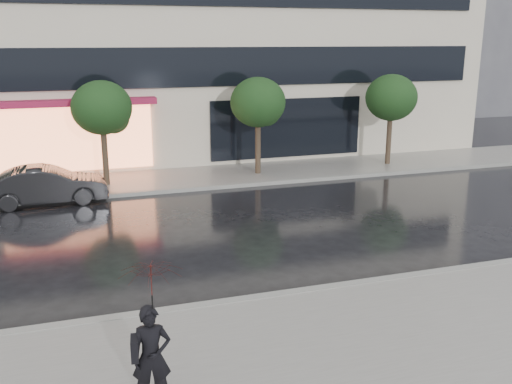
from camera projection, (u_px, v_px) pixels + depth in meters
name	position (u px, v px, depth m)	size (l,w,h in m)	color
ground	(269.00, 280.00, 13.24)	(120.00, 120.00, 0.00)	black
sidewalk_near	(329.00, 348.00, 10.24)	(60.00, 4.50, 0.12)	slate
sidewalk_far	(184.00, 178.00, 22.64)	(60.00, 3.50, 0.12)	slate
curb_near	(284.00, 295.00, 12.31)	(60.00, 0.25, 0.14)	gray
curb_far	(193.00, 189.00, 21.03)	(60.00, 0.25, 0.14)	gray
bg_building_right	(465.00, 5.00, 44.62)	(12.00, 12.00, 16.00)	#4C4C54
tree_mid_west	(104.00, 110.00, 20.82)	(2.20, 2.20, 3.99)	#33261C
tree_mid_east	(259.00, 104.00, 22.61)	(2.20, 2.20, 3.99)	#33261C
tree_far_east	(392.00, 99.00, 24.39)	(2.20, 2.20, 3.99)	#33261C
parked_car	(47.00, 185.00, 19.20)	(1.37, 3.94, 1.30)	black
pedestrian_with_umbrella	(152.00, 313.00, 8.19)	(1.02, 1.03, 2.26)	black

